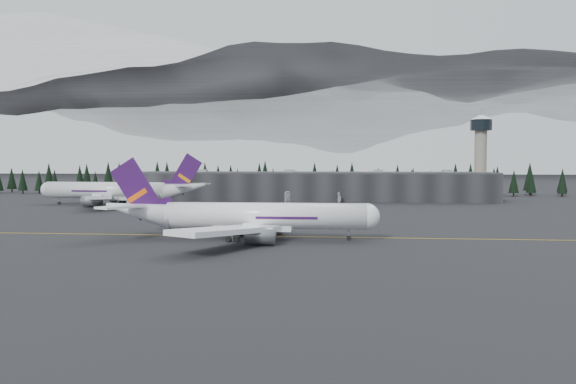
# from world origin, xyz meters

# --- Properties ---
(ground) EXTENTS (1400.00, 1400.00, 0.00)m
(ground) POSITION_xyz_m (0.00, 0.00, 0.00)
(ground) COLOR black
(ground) RESTS_ON ground
(taxiline) EXTENTS (400.00, 0.40, 0.02)m
(taxiline) POSITION_xyz_m (0.00, -2.00, 0.01)
(taxiline) COLOR gold
(taxiline) RESTS_ON ground
(terminal) EXTENTS (160.00, 30.00, 12.60)m
(terminal) POSITION_xyz_m (0.00, 125.00, 6.30)
(terminal) COLOR black
(terminal) RESTS_ON ground
(control_tower) EXTENTS (10.00, 10.00, 37.70)m
(control_tower) POSITION_xyz_m (75.00, 128.00, 23.41)
(control_tower) COLOR gray
(control_tower) RESTS_ON ground
(treeline) EXTENTS (360.00, 20.00, 15.00)m
(treeline) POSITION_xyz_m (0.00, 162.00, 7.50)
(treeline) COLOR black
(treeline) RESTS_ON ground
(mountain_ridge) EXTENTS (4400.00, 900.00, 420.00)m
(mountain_ridge) POSITION_xyz_m (0.00, 1000.00, 0.00)
(mountain_ridge) COLOR white
(mountain_ridge) RESTS_ON ground
(jet_main) EXTENTS (61.16, 56.46, 17.98)m
(jet_main) POSITION_xyz_m (-7.53, -7.05, 5.07)
(jet_main) COLOR white
(jet_main) RESTS_ON ground
(jet_parked) EXTENTS (69.54, 63.97, 20.45)m
(jet_parked) POSITION_xyz_m (-72.44, 83.92, 5.77)
(jet_parked) COLOR silver
(jet_parked) RESTS_ON ground
(gse_vehicle_a) EXTENTS (4.63, 5.98, 1.51)m
(gse_vehicle_a) POSITION_xyz_m (-7.70, 94.31, 0.75)
(gse_vehicle_a) COLOR #B9B9BB
(gse_vehicle_a) RESTS_ON ground
(gse_vehicle_b) EXTENTS (4.66, 1.90, 1.58)m
(gse_vehicle_b) POSITION_xyz_m (12.97, 105.98, 0.79)
(gse_vehicle_b) COLOR silver
(gse_vehicle_b) RESTS_ON ground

